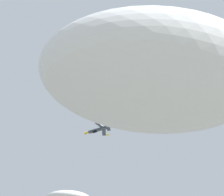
{
  "coord_description": "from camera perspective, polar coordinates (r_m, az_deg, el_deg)",
  "views": [
    {
      "loc": [
        -1.46,
        -3.64,
        1.87
      ],
      "look_at": [
        21.11,
        117.85,
        86.32
      ],
      "focal_mm": 54.46,
      "sensor_mm": 36.0,
      "label": 1
    }
  ],
  "objects": [
    {
      "name": "cloud_near_formation",
      "position": [
        129.11,
        7.6,
        3.35
      ],
      "size": [
        88.23,
        62.49,
        33.25
      ],
      "primitive_type": "ellipsoid",
      "color": "white"
    },
    {
      "name": "fighter_jet_lead",
      "position": [
        173.98,
        -2.32,
        -5.3
      ],
      "size": [
        13.05,
        12.05,
        5.0
      ],
      "rotation": [
        0.0,
        0.39,
        0.86
      ],
      "color": "#4C5666"
    },
    {
      "name": "fighter_jet_left_wing",
      "position": [
        158.69,
        -0.93,
        -1.45
      ],
      "size": [
        13.05,
        12.05,
        4.99
      ],
      "rotation": [
        0.0,
        0.39,
        0.86
      ],
      "color": "#4C5666"
    },
    {
      "name": "fighter_jet_right_wing",
      "position": [
        139.09,
        0.42,
        1.88
      ],
      "size": [
        13.05,
        11.93,
        5.27
      ],
      "rotation": [
        0.0,
        0.47,
        0.86
      ],
      "color": "#4C5666"
    },
    {
      "name": "fighter_jet_left_outer",
      "position": [
        127.79,
        2.84,
        8.56
      ],
      "size": [
        13.05,
        11.89,
        5.34
      ],
      "rotation": [
        0.0,
        0.5,
        0.86
      ],
      "color": "#4C5666"
    }
  ]
}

